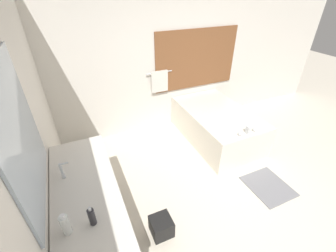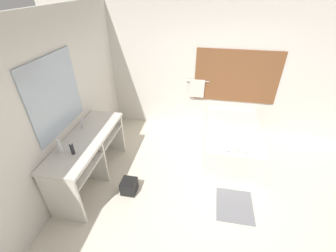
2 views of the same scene
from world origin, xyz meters
name	(u,v)px [view 1 (image 1 of 2)]	position (x,y,z in m)	size (l,w,h in m)	color
ground_plane	(239,198)	(0.00, 0.00, 0.00)	(16.00, 16.00, 0.00)	beige
wall_back_with_blinds	(173,58)	(0.02, 2.23, 1.35)	(7.40, 0.13, 2.70)	silver
wall_left_with_mirror	(25,175)	(-2.23, 0.00, 1.35)	(0.08, 7.40, 2.70)	silver
vanity_counter	(89,204)	(-1.88, 0.16, 0.67)	(0.60, 1.69, 0.90)	silver
sink_faucet	(62,171)	(-2.05, 0.39, 0.99)	(0.09, 0.04, 0.18)	silver
bathtub	(216,124)	(0.49, 1.33, 0.32)	(1.03, 1.71, 0.71)	silver
water_bottle_1	(65,225)	(-2.05, -0.25, 0.99)	(0.07, 0.07, 0.21)	silver
soap_dispenser	(92,217)	(-1.86, -0.25, 0.98)	(0.05, 0.05, 0.19)	#28282D
waste_bin	(161,226)	(-1.19, -0.03, 0.12)	(0.24, 0.24, 0.24)	black
bath_mat	(268,186)	(0.52, -0.01, 0.01)	(0.56, 0.63, 0.02)	slate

